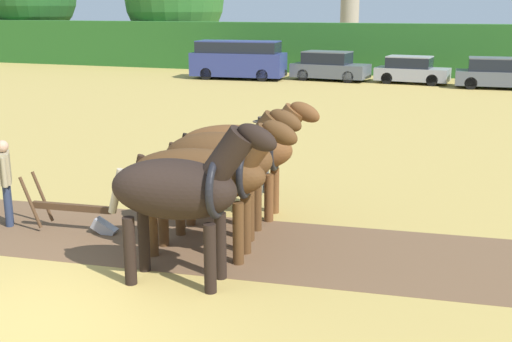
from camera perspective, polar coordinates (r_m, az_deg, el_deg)
ground_plane at (r=9.14m, az=-17.59°, el=-12.38°), size 240.00×240.00×0.00m
hedgerow at (r=39.83m, az=12.40°, el=10.50°), size 71.59×1.39×3.05m
draft_horse_lead_left at (r=9.36m, az=-6.66°, el=-1.64°), size 2.65×1.13×2.54m
draft_horse_lead_right at (r=10.38m, az=-4.56°, el=-0.33°), size 2.91×1.09×2.40m
draft_horse_trail_left at (r=11.40m, az=-2.88°, el=1.09°), size 2.65×1.21×2.40m
draft_horse_trail_right at (r=12.45m, az=-1.40°, el=2.02°), size 2.95×1.20×2.38m
plow at (r=12.20m, az=-15.46°, el=-3.73°), size 1.81×0.51×1.13m
farmer_at_plow at (r=12.82m, az=-21.39°, el=-0.46°), size 0.45×0.54×1.63m
farmer_beside_team at (r=13.94m, az=0.59°, el=1.95°), size 0.43×0.63×1.72m
parked_van at (r=36.88m, az=-1.59°, el=9.88°), size 5.40×2.31×2.15m
parked_car_left at (r=36.49m, az=6.53°, el=9.21°), size 4.37×2.25×1.60m
parked_car_center_left at (r=35.76m, az=13.65°, el=8.69°), size 3.94×2.04×1.45m
parked_car_center at (r=34.72m, az=20.52°, el=8.10°), size 4.05×1.91×1.55m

